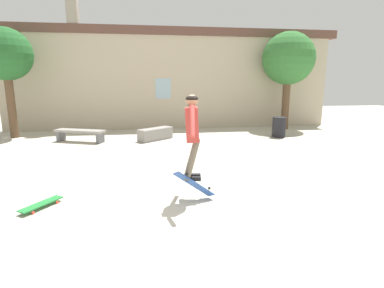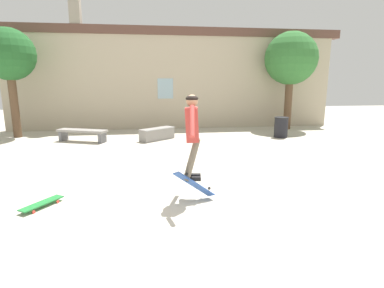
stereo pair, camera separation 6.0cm
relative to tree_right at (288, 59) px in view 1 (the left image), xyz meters
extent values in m
plane|color=beige|center=(-5.08, -7.94, -3.12)|extent=(40.00, 40.00, 0.00)
cube|color=#B7A88E|center=(-5.08, 1.04, -1.04)|extent=(14.90, 0.40, 4.16)
cube|color=brown|center=(-5.08, 1.04, 1.23)|extent=(15.64, 0.52, 0.37)
cube|color=gray|center=(-9.28, 1.04, 2.06)|extent=(0.44, 0.44, 1.30)
cube|color=#99B7C6|center=(-5.54, 0.83, -1.28)|extent=(0.70, 0.02, 0.90)
cylinder|color=brown|center=(0.00, 0.00, -1.97)|extent=(0.34, 0.34, 2.29)
sphere|color=#337033|center=(0.00, 0.00, 0.04)|extent=(2.31, 2.31, 2.31)
cylinder|color=brown|center=(-11.43, -0.61, -1.91)|extent=(0.30, 0.30, 2.43)
sphere|color=#235B28|center=(-11.43, -0.61, 0.03)|extent=(1.94, 1.94, 1.94)
cube|color=gray|center=(-8.70, -1.89, -2.71)|extent=(1.88, 1.12, 0.08)
cube|color=slate|center=(-9.45, -1.59, -2.94)|extent=(0.26, 0.41, 0.36)
cube|color=slate|center=(-7.96, -2.19, -2.94)|extent=(0.26, 0.41, 0.36)
cube|color=gray|center=(-6.00, -1.91, -2.89)|extent=(1.34, 1.20, 0.45)
cube|color=#B7B7BC|center=(-5.87, -2.07, -2.68)|extent=(1.10, 0.90, 0.02)
cylinder|color=black|center=(-1.18, -2.01, -2.72)|extent=(0.52, 0.52, 0.80)
torus|color=black|center=(-1.18, -2.01, -2.34)|extent=(0.56, 0.56, 0.04)
cube|color=#B23833|center=(-5.49, -7.85, -1.72)|extent=(0.29, 0.37, 0.60)
sphere|color=#A37556|center=(-5.49, -7.85, -1.30)|extent=(0.24, 0.24, 0.21)
ellipsoid|color=black|center=(-5.49, -7.85, -1.26)|extent=(0.25, 0.25, 0.12)
cylinder|color=#6B6051|center=(-5.48, -7.77, -2.33)|extent=(0.31, 0.21, 0.77)
cube|color=black|center=(-5.45, -7.77, -2.69)|extent=(0.27, 0.13, 0.07)
cylinder|color=#6B6051|center=(-5.50, -7.94, -2.33)|extent=(0.32, 0.16, 0.77)
cube|color=black|center=(-5.47, -7.94, -2.69)|extent=(0.27, 0.13, 0.07)
cylinder|color=#B23833|center=(-5.43, -7.45, -1.60)|extent=(0.14, 0.48, 0.50)
cylinder|color=#B23833|center=(-5.54, -8.25, -1.60)|extent=(0.14, 0.48, 0.50)
cube|color=#2D519E|center=(-5.46, -7.94, -2.79)|extent=(0.78, 0.30, 0.60)
cylinder|color=black|center=(-5.18, -7.94, -2.88)|extent=(0.07, 0.05, 0.08)
cylinder|color=black|center=(-5.28, -7.79, -2.96)|extent=(0.07, 0.05, 0.08)
cylinder|color=black|center=(-5.60, -8.04, -2.56)|extent=(0.07, 0.05, 0.08)
cylinder|color=black|center=(-5.70, -7.88, -2.65)|extent=(0.07, 0.05, 0.08)
cube|color=#237F38|center=(-8.12, -7.84, -3.05)|extent=(0.59, 0.76, 0.02)
cylinder|color=#DB3D33|center=(-8.17, -8.10, -3.09)|extent=(0.04, 0.05, 0.05)
cylinder|color=#DB3D33|center=(-8.34, -7.99, -3.09)|extent=(0.04, 0.05, 0.05)
cylinder|color=#DB3D33|center=(-7.90, -7.70, -3.09)|extent=(0.04, 0.05, 0.05)
cylinder|color=#DB3D33|center=(-8.07, -7.58, -3.09)|extent=(0.04, 0.05, 0.05)
camera|label=1|loc=(-6.24, -13.02, -0.98)|focal=28.00mm
camera|label=2|loc=(-6.19, -13.03, -0.98)|focal=28.00mm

